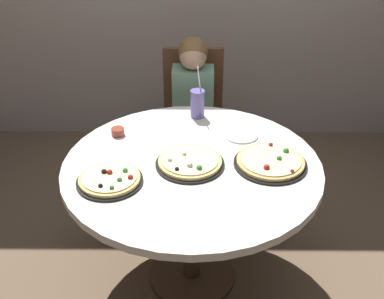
# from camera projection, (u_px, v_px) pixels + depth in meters

# --- Properties ---
(ground_plane) EXTENTS (8.00, 8.00, 0.00)m
(ground_plane) POSITION_uv_depth(u_px,v_px,m) (192.00, 275.00, 2.77)
(ground_plane) COLOR brown
(dining_table) EXTENTS (1.26, 1.26, 0.75)m
(dining_table) POSITION_uv_depth(u_px,v_px,m) (192.00, 179.00, 2.43)
(dining_table) COLOR silver
(dining_table) RESTS_ON ground_plane
(chair_wooden) EXTENTS (0.40, 0.40, 0.95)m
(chair_wooden) POSITION_uv_depth(u_px,v_px,m) (193.00, 112.00, 3.33)
(chair_wooden) COLOR brown
(chair_wooden) RESTS_ON ground_plane
(diner_child) EXTENTS (0.26, 0.41, 1.08)m
(diner_child) POSITION_uv_depth(u_px,v_px,m) (193.00, 131.00, 3.20)
(diner_child) COLOR #3F4766
(diner_child) RESTS_ON ground_plane
(pizza_veggie) EXTENTS (0.33, 0.33, 0.05)m
(pizza_veggie) POSITION_uv_depth(u_px,v_px,m) (190.00, 162.00, 2.36)
(pizza_veggie) COLOR black
(pizza_veggie) RESTS_ON dining_table
(pizza_cheese) EXTENTS (0.35, 0.35, 0.05)m
(pizza_cheese) POSITION_uv_depth(u_px,v_px,m) (271.00, 162.00, 2.36)
(pizza_cheese) COLOR black
(pizza_cheese) RESTS_ON dining_table
(pizza_pepperoni) EXTENTS (0.31, 0.31, 0.05)m
(pizza_pepperoni) POSITION_uv_depth(u_px,v_px,m) (110.00, 179.00, 2.23)
(pizza_pepperoni) COLOR black
(pizza_pepperoni) RESTS_ON dining_table
(soda_cup) EXTENTS (0.08, 0.08, 0.31)m
(soda_cup) POSITION_uv_depth(u_px,v_px,m) (197.00, 104.00, 2.76)
(soda_cup) COLOR #6659A5
(soda_cup) RESTS_ON dining_table
(sauce_bowl) EXTENTS (0.07, 0.07, 0.04)m
(sauce_bowl) POSITION_uv_depth(u_px,v_px,m) (118.00, 132.00, 2.61)
(sauce_bowl) COLOR brown
(sauce_bowl) RESTS_ON dining_table
(plate_small) EXTENTS (0.18, 0.18, 0.01)m
(plate_small) POSITION_uv_depth(u_px,v_px,m) (241.00, 135.00, 2.61)
(plate_small) COLOR white
(plate_small) RESTS_ON dining_table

